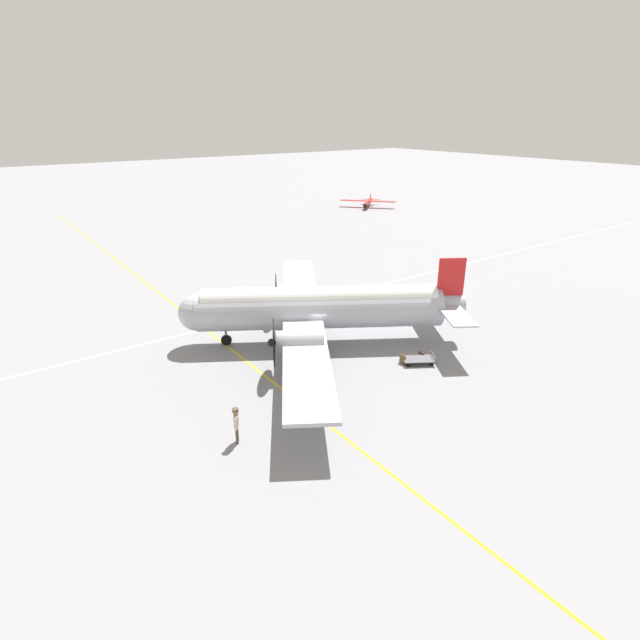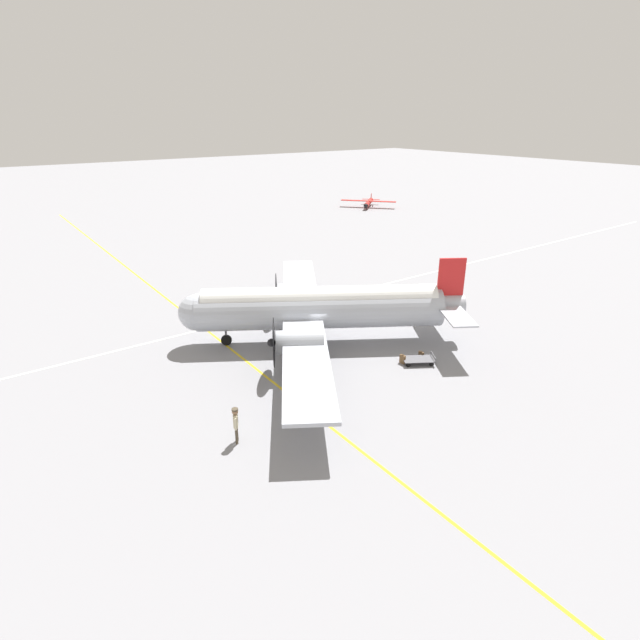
{
  "view_description": "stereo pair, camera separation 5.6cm",
  "coord_description": "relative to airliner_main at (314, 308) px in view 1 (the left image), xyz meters",
  "views": [
    {
      "loc": [
        -24.33,
        17.61,
        13.99
      ],
      "look_at": [
        0.0,
        0.0,
        1.61
      ],
      "focal_mm": 28.0,
      "sensor_mm": 36.0,
      "label": 1
    },
    {
      "loc": [
        -24.36,
        17.56,
        13.99
      ],
      "look_at": [
        0.0,
        0.0,
        1.61
      ],
      "focal_mm": 28.0,
      "sensor_mm": 36.0,
      "label": 2
    }
  ],
  "objects": [
    {
      "name": "ground_plane",
      "position": [
        -0.21,
        -0.34,
        -2.47
      ],
      "size": [
        300.0,
        300.0,
        0.0
      ],
      "primitive_type": "plane",
      "color": "gray"
    },
    {
      "name": "apron_line_eastwest",
      "position": [
        -0.21,
        4.94,
        -2.46
      ],
      "size": [
        120.0,
        0.16,
        0.01
      ],
      "color": "gold",
      "rests_on": "ground_plane"
    },
    {
      "name": "apron_line_northsouth",
      "position": [
        6.39,
        -0.34,
        -2.46
      ],
      "size": [
        0.16,
        120.0,
        0.01
      ],
      "color": "silver",
      "rests_on": "ground_plane"
    },
    {
      "name": "airliner_main",
      "position": [
        0.0,
        0.0,
        0.0
      ],
      "size": [
        22.49,
        18.43,
        5.61
      ],
      "rotation": [
        0.0,
        0.0,
        1.01
      ],
      "color": "#ADB2BC",
      "rests_on": "ground_plane"
    },
    {
      "name": "crew_foreground",
      "position": [
        -6.81,
        9.14,
        -1.34
      ],
      "size": [
        0.54,
        0.41,
        1.79
      ],
      "rotation": [
        0.0,
        0.0,
        2.62
      ],
      "color": "#473D2D",
      "rests_on": "ground_plane"
    },
    {
      "name": "suitcase_near_door",
      "position": [
        -5.58,
        -2.64,
        -2.19
      ],
      "size": [
        0.39,
        0.15,
        0.59
      ],
      "color": "brown",
      "rests_on": "ground_plane"
    },
    {
      "name": "suitcase_upright_spare",
      "position": [
        -5.78,
        -4.05,
        -2.24
      ],
      "size": [
        0.37,
        0.12,
        0.5
      ],
      "color": "#47331E",
      "rests_on": "ground_plane"
    },
    {
      "name": "baggage_cart",
      "position": [
        -6.17,
        -3.42,
        -2.19
      ],
      "size": [
        1.86,
        2.13,
        0.56
      ],
      "rotation": [
        0.0,
        0.0,
        1.01
      ],
      "color": "#56565B",
      "rests_on": "ground_plane"
    },
    {
      "name": "light_aircraft_distant",
      "position": [
        37.5,
        -37.23,
        -1.7
      ],
      "size": [
        7.37,
        6.85,
        1.77
      ],
      "rotation": [
        0.0,
        0.0,
        2.28
      ],
      "color": "#B2231E",
      "rests_on": "ground_plane"
    }
  ]
}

